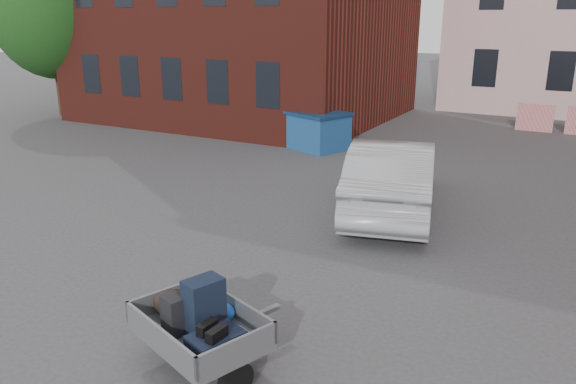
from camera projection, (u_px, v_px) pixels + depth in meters
The scene contains 5 objects.
ground at pixel (282, 264), 9.80m from camera, with size 120.00×120.00×0.00m, color #38383A.
far_building at pixel (178, 19), 36.18m from camera, with size 6.00×6.00×8.00m, color maroon.
trailer at pixel (199, 324), 6.73m from camera, with size 1.88×1.98×1.20m.
dumpster at pixel (307, 128), 18.56m from camera, with size 3.23×2.44×1.21m.
silver_car at pixel (392, 176), 12.24m from camera, with size 1.71×4.90×1.62m, color #9EA0A5.
Camera 1 is at (4.41, -7.82, 4.13)m, focal length 35.00 mm.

